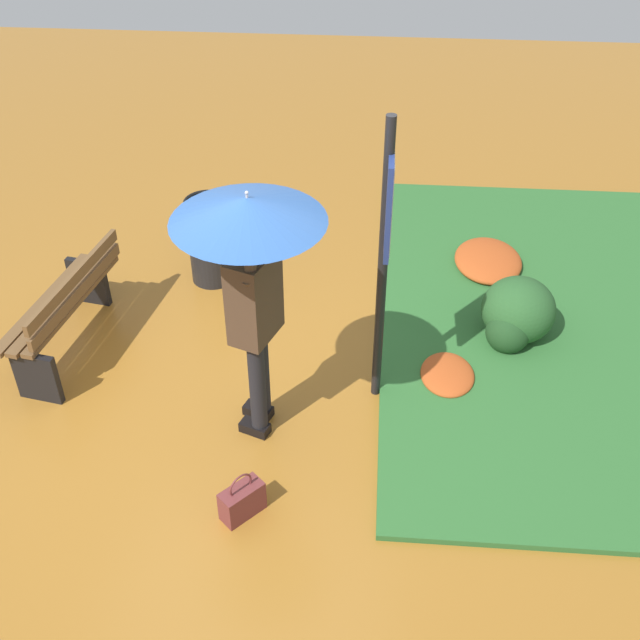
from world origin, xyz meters
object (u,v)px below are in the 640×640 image
trash_bin (210,240)px  person_with_umbrella (251,256)px  park_bench (65,308)px  info_sign_post (386,235)px  handbag (242,501)px

trash_bin → person_with_umbrella: bearing=20.4°
park_bench → trash_bin: trash_bin is taller
park_bench → trash_bin: 1.48m
info_sign_post → handbag: 2.02m
trash_bin → handbag: bearing=14.5°
info_sign_post → park_bench: info_sign_post is taller
info_sign_post → park_bench: 2.79m
person_with_umbrella → info_sign_post: size_ratio=0.89×
handbag → park_bench: bearing=-133.8°
info_sign_post → park_bench: (-0.37, -2.56, -1.04)m
person_with_umbrella → park_bench: bearing=-116.5°
person_with_umbrella → trash_bin: bearing=-159.6°
trash_bin → park_bench: bearing=-42.0°
handbag → park_bench: park_bench is taller
info_sign_post → person_with_umbrella: bearing=-59.8°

